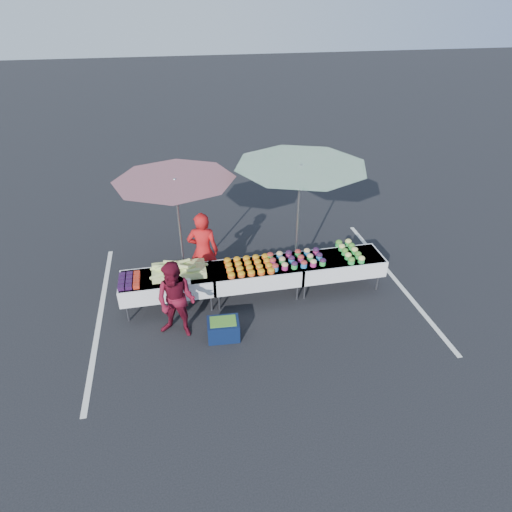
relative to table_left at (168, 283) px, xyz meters
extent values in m
plane|color=black|center=(1.80, 0.00, -0.58)|extent=(80.00, 80.00, 0.00)
cube|color=silver|center=(-1.40, 0.00, -0.58)|extent=(0.10, 5.00, 0.00)
cube|color=silver|center=(5.00, 0.00, -0.58)|extent=(0.10, 5.00, 0.00)
cube|color=white|center=(0.00, 0.00, 0.15)|extent=(1.80, 0.75, 0.04)
cube|color=white|center=(0.00, 0.00, -0.01)|extent=(1.86, 0.81, 0.36)
cylinder|color=slate|center=(-0.82, -0.29, -0.39)|extent=(0.04, 0.04, 0.39)
cylinder|color=slate|center=(-0.82, 0.29, -0.39)|extent=(0.04, 0.04, 0.39)
cylinder|color=slate|center=(0.82, -0.29, -0.39)|extent=(0.04, 0.04, 0.39)
cylinder|color=slate|center=(0.82, 0.29, -0.39)|extent=(0.04, 0.04, 0.39)
cube|color=white|center=(1.80, 0.00, 0.15)|extent=(1.80, 0.75, 0.04)
cube|color=white|center=(1.80, 0.00, -0.01)|extent=(1.86, 0.81, 0.36)
cylinder|color=slate|center=(0.98, -0.29, -0.39)|extent=(0.04, 0.04, 0.39)
cylinder|color=slate|center=(0.98, 0.29, -0.39)|extent=(0.04, 0.04, 0.39)
cylinder|color=slate|center=(2.62, -0.29, -0.39)|extent=(0.04, 0.04, 0.39)
cylinder|color=slate|center=(2.62, 0.29, -0.39)|extent=(0.04, 0.04, 0.39)
cube|color=white|center=(3.60, 0.00, 0.15)|extent=(1.80, 0.75, 0.04)
cube|color=white|center=(3.60, 0.00, -0.01)|extent=(1.86, 0.81, 0.36)
cylinder|color=slate|center=(2.78, -0.29, -0.39)|extent=(0.04, 0.04, 0.39)
cylinder|color=slate|center=(2.78, 0.29, -0.39)|extent=(0.04, 0.04, 0.39)
cylinder|color=slate|center=(4.42, -0.29, -0.39)|extent=(0.04, 0.04, 0.39)
cylinder|color=slate|center=(4.42, 0.29, -0.39)|extent=(0.04, 0.04, 0.39)
cube|color=black|center=(-0.85, -0.27, 0.21)|extent=(0.12, 0.12, 0.08)
cube|color=black|center=(-0.85, -0.13, 0.21)|extent=(0.12, 0.12, 0.08)
cube|color=black|center=(-0.85, 0.01, 0.21)|extent=(0.12, 0.12, 0.08)
cube|color=black|center=(-0.85, 0.15, 0.21)|extent=(0.12, 0.12, 0.08)
cube|color=black|center=(-0.71, -0.27, 0.21)|extent=(0.12, 0.12, 0.08)
cube|color=black|center=(-0.71, -0.13, 0.21)|extent=(0.12, 0.12, 0.08)
cube|color=black|center=(-0.71, 0.01, 0.21)|extent=(0.12, 0.12, 0.08)
cube|color=black|center=(-0.71, 0.15, 0.21)|extent=(0.12, 0.12, 0.08)
cube|color=#9D2010|center=(-0.57, -0.27, 0.21)|extent=(0.12, 0.12, 0.08)
cube|color=#9D2010|center=(-0.57, -0.13, 0.21)|extent=(0.12, 0.12, 0.08)
cube|color=#9D2010|center=(-0.57, 0.01, 0.21)|extent=(0.12, 0.12, 0.08)
cube|color=#9D2010|center=(-0.57, 0.15, 0.21)|extent=(0.12, 0.12, 0.08)
cube|color=#BFD06A|center=(0.25, 0.05, 0.24)|extent=(1.05, 0.55, 0.14)
cylinder|color=#BFD06A|center=(0.55, 0.20, 0.27)|extent=(0.27, 0.09, 0.10)
cylinder|color=#BFD06A|center=(-0.13, 0.10, 0.34)|extent=(0.27, 0.14, 0.07)
cylinder|color=#BFD06A|center=(0.36, -0.06, 0.38)|extent=(0.27, 0.14, 0.09)
cylinder|color=#BFD06A|center=(-0.17, 0.08, 0.28)|extent=(0.27, 0.15, 0.10)
cylinder|color=#BFD06A|center=(0.07, -0.01, 0.33)|extent=(0.27, 0.15, 0.08)
cylinder|color=#BFD06A|center=(0.21, 0.09, 0.36)|extent=(0.27, 0.10, 0.10)
cylinder|color=#BFD06A|center=(0.21, -0.03, 0.36)|extent=(0.27, 0.07, 0.08)
cylinder|color=#BFD06A|center=(0.12, -0.13, 0.31)|extent=(0.27, 0.14, 0.09)
cylinder|color=#BFD06A|center=(0.09, 0.25, 0.34)|extent=(0.27, 0.12, 0.08)
cylinder|color=#BFD06A|center=(0.71, 0.14, 0.29)|extent=(0.27, 0.16, 0.08)
cylinder|color=#BFD06A|center=(-0.06, 0.01, 0.34)|extent=(0.27, 0.11, 0.07)
cylinder|color=#BFD06A|center=(0.16, -0.18, 0.27)|extent=(0.27, 0.10, 0.07)
cylinder|color=#BFD06A|center=(0.36, 0.19, 0.35)|extent=(0.27, 0.12, 0.08)
cylinder|color=#BFD06A|center=(-0.18, -0.17, 0.31)|extent=(0.27, 0.15, 0.08)
cylinder|color=#BFD06A|center=(-0.09, 0.09, 0.36)|extent=(0.27, 0.10, 0.08)
cylinder|color=#BFD06A|center=(0.46, 0.00, 0.32)|extent=(0.27, 0.16, 0.10)
cylinder|color=#BFD06A|center=(-0.03, -0.02, 0.38)|extent=(0.27, 0.12, 0.09)
cylinder|color=#BFD06A|center=(0.52, -0.18, 0.37)|extent=(0.27, 0.09, 0.07)
cylinder|color=#BFD06A|center=(0.58, -0.15, 0.30)|extent=(0.27, 0.10, 0.09)
cylinder|color=#BFD06A|center=(0.50, -0.09, 0.28)|extent=(0.27, 0.12, 0.09)
cylinder|color=#BFD06A|center=(0.35, 0.28, 0.27)|extent=(0.27, 0.10, 0.08)
cube|color=white|center=(0.30, -0.30, 0.19)|extent=(0.30, 0.25, 0.05)
cylinder|color=#E55319|center=(1.25, -0.28, 0.19)|extent=(0.15, 0.15, 0.05)
ellipsoid|color=#CB840B|center=(1.25, -0.28, 0.23)|extent=(0.15, 0.15, 0.08)
cylinder|color=#E55319|center=(1.25, -0.10, 0.19)|extent=(0.15, 0.15, 0.05)
ellipsoid|color=#CB840B|center=(1.25, -0.10, 0.23)|extent=(0.15, 0.15, 0.08)
cylinder|color=#E55319|center=(1.25, 0.08, 0.19)|extent=(0.15, 0.15, 0.05)
ellipsoid|color=#CB840B|center=(1.25, 0.08, 0.23)|extent=(0.15, 0.15, 0.08)
cylinder|color=#E55319|center=(1.25, 0.26, 0.19)|extent=(0.15, 0.15, 0.05)
ellipsoid|color=#CB840B|center=(1.25, 0.26, 0.23)|extent=(0.15, 0.15, 0.08)
cylinder|color=#E55319|center=(1.45, -0.28, 0.19)|extent=(0.15, 0.15, 0.05)
ellipsoid|color=#CB840B|center=(1.45, -0.28, 0.23)|extent=(0.15, 0.15, 0.08)
cylinder|color=#E55319|center=(1.45, -0.10, 0.19)|extent=(0.15, 0.15, 0.05)
ellipsoid|color=#CB840B|center=(1.45, -0.10, 0.23)|extent=(0.15, 0.15, 0.08)
cylinder|color=#E55319|center=(1.45, 0.08, 0.19)|extent=(0.15, 0.15, 0.05)
ellipsoid|color=#CB840B|center=(1.45, 0.08, 0.23)|extent=(0.15, 0.15, 0.08)
cylinder|color=#E55319|center=(1.45, 0.26, 0.19)|extent=(0.15, 0.15, 0.05)
ellipsoid|color=#CB840B|center=(1.45, 0.26, 0.23)|extent=(0.15, 0.15, 0.08)
cylinder|color=#E55319|center=(1.65, -0.28, 0.19)|extent=(0.15, 0.15, 0.05)
ellipsoid|color=#CB840B|center=(1.65, -0.28, 0.23)|extent=(0.15, 0.15, 0.08)
cylinder|color=#E55319|center=(1.65, -0.10, 0.19)|extent=(0.15, 0.15, 0.05)
ellipsoid|color=#CB840B|center=(1.65, -0.10, 0.23)|extent=(0.15, 0.15, 0.08)
cylinder|color=#E55319|center=(1.65, 0.08, 0.19)|extent=(0.15, 0.15, 0.05)
ellipsoid|color=#CB840B|center=(1.65, 0.08, 0.23)|extent=(0.15, 0.15, 0.08)
cylinder|color=#E55319|center=(1.65, 0.26, 0.19)|extent=(0.15, 0.15, 0.05)
ellipsoid|color=#CB840B|center=(1.65, 0.26, 0.23)|extent=(0.15, 0.15, 0.08)
cylinder|color=#E55319|center=(1.85, -0.28, 0.19)|extent=(0.15, 0.15, 0.05)
ellipsoid|color=#CB840B|center=(1.85, -0.28, 0.23)|extent=(0.15, 0.15, 0.08)
cylinder|color=#E55319|center=(1.85, -0.10, 0.19)|extent=(0.15, 0.15, 0.05)
ellipsoid|color=#CB840B|center=(1.85, -0.10, 0.23)|extent=(0.15, 0.15, 0.08)
cylinder|color=#E55319|center=(1.85, 0.08, 0.19)|extent=(0.15, 0.15, 0.05)
ellipsoid|color=#CB840B|center=(1.85, 0.08, 0.23)|extent=(0.15, 0.15, 0.08)
cylinder|color=#E55319|center=(1.85, 0.26, 0.19)|extent=(0.15, 0.15, 0.05)
ellipsoid|color=#CB840B|center=(1.85, 0.26, 0.23)|extent=(0.15, 0.15, 0.08)
cylinder|color=#E55319|center=(2.05, -0.28, 0.19)|extent=(0.15, 0.15, 0.05)
ellipsoid|color=#CB840B|center=(2.05, -0.28, 0.23)|extent=(0.15, 0.15, 0.08)
cylinder|color=#E55319|center=(2.05, -0.10, 0.19)|extent=(0.15, 0.15, 0.05)
ellipsoid|color=#CB840B|center=(2.05, -0.10, 0.23)|extent=(0.15, 0.15, 0.08)
cylinder|color=#E55319|center=(2.05, 0.08, 0.19)|extent=(0.15, 0.15, 0.05)
ellipsoid|color=#CB840B|center=(2.05, 0.08, 0.23)|extent=(0.15, 0.15, 0.08)
cylinder|color=#E55319|center=(2.05, 0.26, 0.19)|extent=(0.15, 0.15, 0.05)
ellipsoid|color=#CB840B|center=(2.05, 0.26, 0.23)|extent=(0.15, 0.15, 0.08)
cylinder|color=#2772B8|center=(2.15, -0.22, 0.22)|extent=(0.13, 0.13, 0.10)
ellipsoid|color=maroon|center=(2.15, -0.22, 0.28)|extent=(0.14, 0.14, 0.10)
cylinder|color=#A32264|center=(2.15, 0.00, 0.22)|extent=(0.13, 0.13, 0.10)
ellipsoid|color=maroon|center=(2.15, 0.00, 0.28)|extent=(0.14, 0.14, 0.10)
cylinder|color=green|center=(2.15, 0.22, 0.22)|extent=(0.13, 0.13, 0.10)
ellipsoid|color=maroon|center=(2.15, 0.22, 0.28)|extent=(0.14, 0.14, 0.10)
cylinder|color=#A32264|center=(2.35, -0.22, 0.22)|extent=(0.13, 0.13, 0.10)
ellipsoid|color=tan|center=(2.35, -0.22, 0.28)|extent=(0.14, 0.14, 0.10)
cylinder|color=green|center=(2.35, 0.00, 0.22)|extent=(0.13, 0.13, 0.10)
ellipsoid|color=tan|center=(2.35, 0.00, 0.28)|extent=(0.14, 0.14, 0.10)
cylinder|color=#2772B8|center=(2.35, 0.22, 0.22)|extent=(0.13, 0.13, 0.10)
ellipsoid|color=tan|center=(2.35, 0.22, 0.28)|extent=(0.14, 0.14, 0.10)
cylinder|color=green|center=(2.55, -0.22, 0.22)|extent=(0.13, 0.13, 0.10)
ellipsoid|color=#26122E|center=(2.55, -0.22, 0.28)|extent=(0.14, 0.14, 0.10)
cylinder|color=#2772B8|center=(2.55, 0.00, 0.22)|extent=(0.13, 0.13, 0.10)
ellipsoid|color=#26122E|center=(2.55, 0.00, 0.28)|extent=(0.14, 0.14, 0.10)
cylinder|color=#A32264|center=(2.55, 0.22, 0.22)|extent=(0.13, 0.13, 0.10)
ellipsoid|color=#26122E|center=(2.55, 0.22, 0.28)|extent=(0.14, 0.14, 0.10)
cylinder|color=#2772B8|center=(2.75, -0.22, 0.22)|extent=(0.13, 0.13, 0.10)
ellipsoid|color=maroon|center=(2.75, -0.22, 0.28)|extent=(0.14, 0.14, 0.10)
cylinder|color=#A32264|center=(2.75, 0.00, 0.22)|extent=(0.13, 0.13, 0.10)
ellipsoid|color=maroon|center=(2.75, 0.00, 0.28)|extent=(0.14, 0.14, 0.10)
cylinder|color=green|center=(2.75, 0.22, 0.22)|extent=(0.13, 0.13, 0.10)
ellipsoid|color=maroon|center=(2.75, 0.22, 0.28)|extent=(0.14, 0.14, 0.10)
cylinder|color=#A32264|center=(2.95, -0.22, 0.22)|extent=(0.13, 0.13, 0.10)
ellipsoid|color=tan|center=(2.95, -0.22, 0.28)|extent=(0.14, 0.14, 0.10)
cylinder|color=green|center=(2.95, 0.00, 0.22)|extent=(0.13, 0.13, 0.10)
ellipsoid|color=tan|center=(2.95, 0.00, 0.28)|extent=(0.14, 0.14, 0.10)
cylinder|color=#2772B8|center=(2.95, 0.22, 0.22)|extent=(0.13, 0.13, 0.10)
ellipsoid|color=tan|center=(2.95, 0.22, 0.28)|extent=(0.14, 0.14, 0.10)
cylinder|color=green|center=(3.15, -0.22, 0.22)|extent=(0.13, 0.13, 0.10)
ellipsoid|color=#26122E|center=(3.15, -0.22, 0.28)|extent=(0.14, 0.14, 0.10)
cylinder|color=#2772B8|center=(3.15, 0.00, 0.22)|extent=(0.13, 0.13, 0.10)
ellipsoid|color=#26122E|center=(3.15, 0.00, 0.28)|extent=(0.14, 0.14, 0.10)
cylinder|color=#A32264|center=(3.15, 0.22, 0.22)|extent=(0.13, 0.13, 0.10)
ellipsoid|color=#26122E|center=(3.15, 0.22, 0.28)|extent=(0.14, 0.14, 0.10)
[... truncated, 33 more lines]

